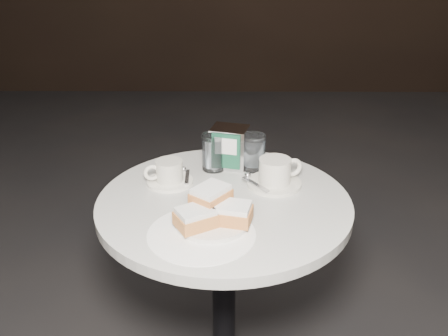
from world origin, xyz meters
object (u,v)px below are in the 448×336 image
Objects in this scene: water_glass_left at (213,153)px; beignet_plate at (213,213)px; cafe_table at (224,258)px; coffee_cup_left at (169,173)px; coffee_cup_right at (275,174)px; napkin_dispenser at (230,147)px; water_glass_right at (254,153)px.

beignet_plate is at bearing -88.83° from water_glass_left.
cafe_table is 0.30m from coffee_cup_left.
water_glass_left is (-0.18, 0.11, 0.02)m from coffee_cup_right.
beignet_plate is 1.72× the size of napkin_dispenser.
napkin_dispenser is (-0.13, 0.13, 0.03)m from coffee_cup_right.
beignet_plate is 1.94× the size of water_glass_left.
water_glass_left is (-0.01, 0.32, 0.02)m from beignet_plate.
beignet_plate reaches higher than coffee_cup_left.
coffee_cup_right is 0.21m from water_glass_left.
water_glass_left is at bearing 99.94° from cafe_table.
coffee_cup_left reaches higher than cafe_table.
water_glass_right is (0.09, 0.19, 0.25)m from cafe_table.
coffee_cup_right is at bearing -30.68° from water_glass_left.
cafe_table is 0.33m from water_glass_right.
water_glass_right is (0.12, 0.33, 0.02)m from beignet_plate.
beignet_plate is 0.33m from water_glass_left.
water_glass_left is at bearing 20.11° from coffee_cup_left.
coffee_cup_right is (0.15, 0.09, 0.23)m from cafe_table.
coffee_cup_right is at bearing 51.45° from beignet_plate.
coffee_cup_right is at bearing 30.13° from cafe_table.
napkin_dispenser reaches higher than cafe_table.
napkin_dispenser reaches higher than water_glass_left.
cafe_table is at bearing 78.50° from beignet_plate.
water_glass_right is 0.87× the size of napkin_dispenser.
water_glass_left reaches higher than beignet_plate.
beignet_plate is (-0.03, -0.13, 0.23)m from cafe_table.
napkin_dispenser reaches higher than water_glass_right.
coffee_cup_right is (0.17, 0.22, 0.00)m from beignet_plate.
water_glass_left is at bearing -141.41° from napkin_dispenser.
water_glass_right reaches higher than coffee_cup_left.
cafe_table is 6.65× the size of water_glass_right.
coffee_cup_right is at bearing -62.41° from water_glass_right.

